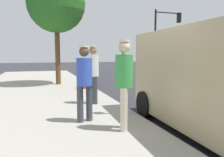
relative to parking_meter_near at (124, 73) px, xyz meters
The scene contains 9 objects.
ground_plane 1.95m from the parking_meter_near, 150.32° to the left, with size 80.00×80.00×0.00m, color #2D2D33.
sidewalk_slab 2.54m from the parking_meter_near, 19.69° to the left, with size 5.00×32.00×0.15m, color #9E998E.
parking_meter_near is the anchor object (origin of this frame).
pedestrian_in_white 1.50m from the parking_meter_near, 73.56° to the right, with size 0.34×0.35×1.71m.
pedestrian_in_green 1.10m from the parking_meter_near, 69.27° to the left, with size 0.34×0.35×1.75m.
pedestrian_in_blue 1.06m from the parking_meter_near, 14.99° to the left, with size 0.35×0.34×1.66m.
traffic_light_corner 14.04m from the parking_meter_near, 124.95° to the right, with size 2.48×0.42×5.20m.
street_tree 6.86m from the parking_meter_near, 80.00° to the right, with size 2.76×2.76×5.25m.
fire_hydrant 4.40m from the parking_meter_near, 88.69° to the right, with size 0.24×0.24×0.86m.
Camera 1 is at (3.28, 4.24, 1.63)m, focal length 35.62 mm.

